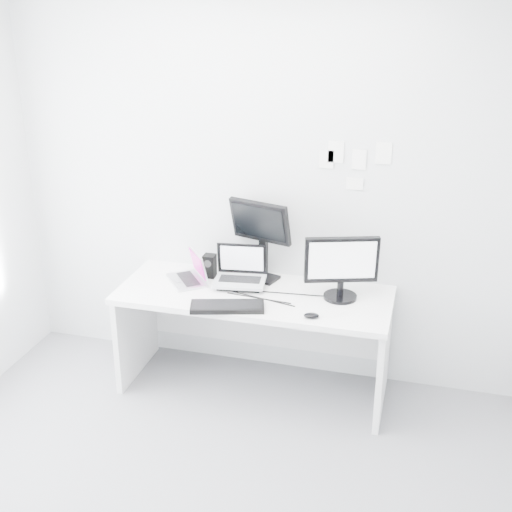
# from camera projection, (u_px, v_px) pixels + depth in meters

# --- Properties ---
(back_wall) EXTENTS (3.60, 0.00, 3.60)m
(back_wall) POSITION_uv_depth(u_px,v_px,m) (268.00, 187.00, 4.51)
(back_wall) COLOR silver
(back_wall) RESTS_ON ground
(desk) EXTENTS (1.80, 0.70, 0.73)m
(desk) POSITION_uv_depth(u_px,v_px,m) (254.00, 341.00, 4.57)
(desk) COLOR white
(desk) RESTS_ON ground
(macbook) EXTENTS (0.36, 0.37, 0.22)m
(macbook) POSITION_uv_depth(u_px,v_px,m) (186.00, 266.00, 4.55)
(macbook) COLOR #ADADB1
(macbook) RESTS_ON desk
(speaker) EXTENTS (0.10, 0.10, 0.16)m
(speaker) POSITION_uv_depth(u_px,v_px,m) (210.00, 266.00, 4.64)
(speaker) COLOR black
(speaker) RESTS_ON desk
(dell_laptop) EXTENTS (0.37, 0.30, 0.28)m
(dell_laptop) POSITION_uv_depth(u_px,v_px,m) (240.00, 267.00, 4.46)
(dell_laptop) COLOR #BABCC2
(dell_laptop) RESTS_ON desk
(rear_monitor) EXTENTS (0.45, 0.27, 0.58)m
(rear_monitor) POSITION_uv_depth(u_px,v_px,m) (261.00, 239.00, 4.53)
(rear_monitor) COLOR black
(rear_monitor) RESTS_ON desk
(samsung_monitor) EXTENTS (0.51, 0.35, 0.43)m
(samsung_monitor) POSITION_uv_depth(u_px,v_px,m) (342.00, 267.00, 4.27)
(samsung_monitor) COLOR black
(samsung_monitor) RESTS_ON desk
(keyboard) EXTENTS (0.49, 0.28, 0.03)m
(keyboard) POSITION_uv_depth(u_px,v_px,m) (227.00, 307.00, 4.20)
(keyboard) COLOR black
(keyboard) RESTS_ON desk
(mouse) EXTENTS (0.10, 0.08, 0.03)m
(mouse) POSITION_uv_depth(u_px,v_px,m) (311.00, 316.00, 4.09)
(mouse) COLOR black
(mouse) RESTS_ON desk
(wall_note_0) EXTENTS (0.10, 0.00, 0.14)m
(wall_note_0) POSITION_uv_depth(u_px,v_px,m) (336.00, 152.00, 4.29)
(wall_note_0) COLOR white
(wall_note_0) RESTS_ON back_wall
(wall_note_1) EXTENTS (0.09, 0.00, 0.13)m
(wall_note_1) POSITION_uv_depth(u_px,v_px,m) (359.00, 159.00, 4.27)
(wall_note_1) COLOR white
(wall_note_1) RESTS_ON back_wall
(wall_note_2) EXTENTS (0.10, 0.00, 0.14)m
(wall_note_2) POSITION_uv_depth(u_px,v_px,m) (384.00, 153.00, 4.22)
(wall_note_2) COLOR white
(wall_note_2) RESTS_ON back_wall
(wall_note_3) EXTENTS (0.11, 0.00, 0.08)m
(wall_note_3) POSITION_uv_depth(u_px,v_px,m) (355.00, 184.00, 4.34)
(wall_note_3) COLOR white
(wall_note_3) RESTS_ON back_wall
(wall_note_4) EXTENTS (0.09, 0.00, 0.12)m
(wall_note_4) POSITION_uv_depth(u_px,v_px,m) (326.00, 159.00, 4.33)
(wall_note_4) COLOR white
(wall_note_4) RESTS_ON back_wall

